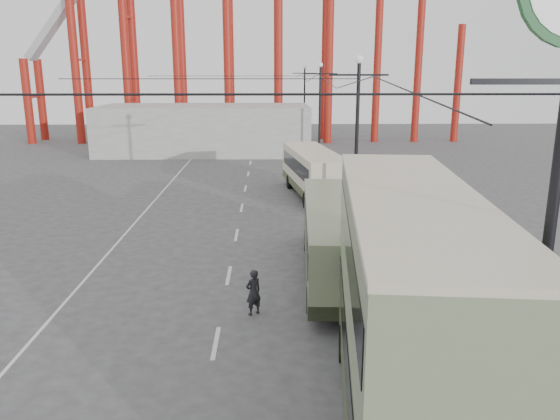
{
  "coord_description": "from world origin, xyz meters",
  "views": [
    {
      "loc": [
        0.71,
        -11.97,
        8.45
      ],
      "look_at": [
        1.19,
        9.52,
        3.0
      ],
      "focal_mm": 35.0,
      "sensor_mm": 36.0,
      "label": 1
    }
  ],
  "objects_px": {
    "double_decker_bus": "(407,302)",
    "pedestrian": "(253,292)",
    "single_decker_cream": "(313,171)",
    "single_decker_green": "(336,236)"
  },
  "relations": [
    {
      "from": "double_decker_bus",
      "to": "pedestrian",
      "type": "xyz_separation_m",
      "value": [
        -3.72,
        6.51,
        -2.47
      ]
    },
    {
      "from": "double_decker_bus",
      "to": "single_decker_green",
      "type": "xyz_separation_m",
      "value": [
        -0.34,
        10.23,
        -1.54
      ]
    },
    {
      "from": "single_decker_green",
      "to": "single_decker_cream",
      "type": "xyz_separation_m",
      "value": [
        0.28,
        15.33,
        0.03
      ]
    },
    {
      "from": "single_decker_green",
      "to": "pedestrian",
      "type": "distance_m",
      "value": 5.12
    },
    {
      "from": "double_decker_bus",
      "to": "single_decker_green",
      "type": "relative_size",
      "value": 1.0
    },
    {
      "from": "single_decker_green",
      "to": "single_decker_cream",
      "type": "distance_m",
      "value": 15.34
    },
    {
      "from": "double_decker_bus",
      "to": "pedestrian",
      "type": "distance_m",
      "value": 7.89
    },
    {
      "from": "pedestrian",
      "to": "double_decker_bus",
      "type": "bearing_deg",
      "value": 85.19
    },
    {
      "from": "single_decker_cream",
      "to": "pedestrian",
      "type": "bearing_deg",
      "value": -108.66
    },
    {
      "from": "double_decker_bus",
      "to": "single_decker_cream",
      "type": "distance_m",
      "value": 25.61
    }
  ]
}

